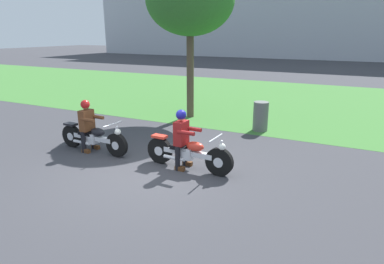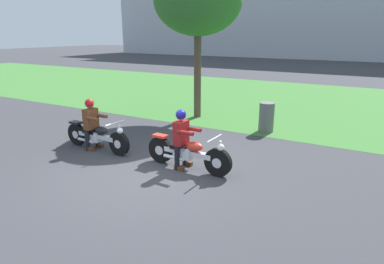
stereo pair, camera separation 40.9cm
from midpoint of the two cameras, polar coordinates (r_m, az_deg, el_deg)
The scene contains 9 objects.
ground at distance 7.79m, azimuth -6.15°, elevation -6.72°, with size 120.00×120.00×0.00m, color #38383D.
grass_verge at distance 16.54m, azimuth 14.32°, elevation 5.43°, with size 60.00×12.00×0.01m, color #3D7533.
stadium_facade at distance 46.56m, azimuth 18.93°, elevation 19.77°, with size 52.38×8.00×12.55m, color #B2B7C1.
motorcycle_lead at distance 7.74m, azimuth 0.82°, elevation -3.62°, with size 2.23×0.66×0.88m.
rider_lead at distance 7.69m, azimuth -0.24°, elevation -0.41°, with size 0.56×0.48×1.41m.
motorcycle_follow at distance 9.31m, azimuth -14.74°, elevation -0.71°, with size 2.24×0.66×0.87m.
rider_follow at distance 9.32m, azimuth -15.64°, elevation 1.96°, with size 0.56×0.48×1.39m.
tree_roadside at distance 12.38m, azimuth 2.03°, elevation 21.64°, with size 3.09×3.09×5.42m.
trash_can at distance 10.97m, azimuth 13.66°, elevation 2.46°, with size 0.48×0.48×0.95m, color #595E5B.
Camera 2 is at (4.41, -5.67, 3.08)m, focal length 31.19 mm.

